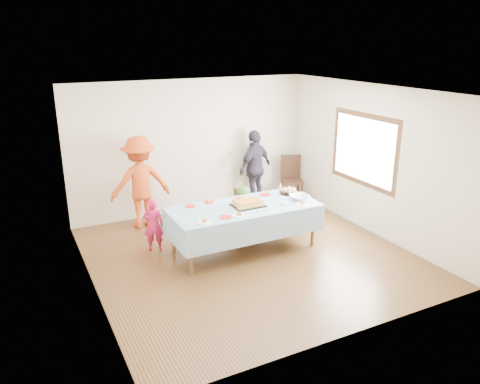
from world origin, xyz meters
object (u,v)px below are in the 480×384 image
object	(u,v)px
dining_chair	(291,176)
adult_left	(140,182)
birthday_cake	(248,203)
party_table	(244,209)

from	to	relation	value
dining_chair	adult_left	xyz separation A→B (m)	(-3.36, 0.02, 0.31)
adult_left	dining_chair	bearing A→B (deg)	-178.73
birthday_cake	adult_left	bearing A→B (deg)	126.27
party_table	adult_left	xyz separation A→B (m)	(-1.26, 1.81, 0.15)
party_table	dining_chair	bearing A→B (deg)	40.45
birthday_cake	dining_chair	bearing A→B (deg)	41.47
birthday_cake	dining_chair	xyz separation A→B (m)	(2.03, 1.79, -0.26)
dining_chair	adult_left	size ratio (longest dim) A/B	0.58
birthday_cake	adult_left	world-z (taller)	adult_left
birthday_cake	party_table	bearing A→B (deg)	176.05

